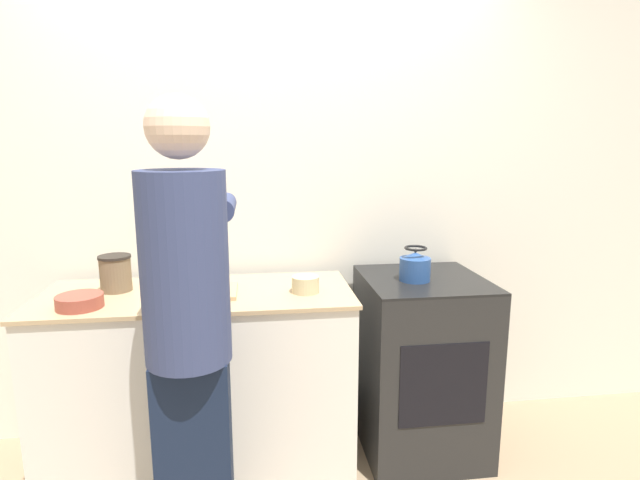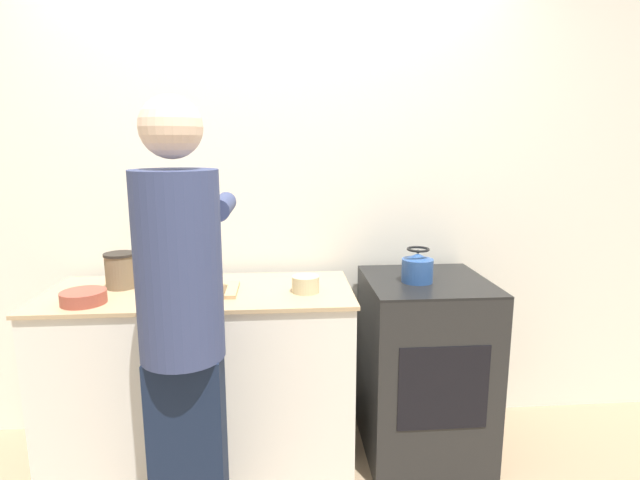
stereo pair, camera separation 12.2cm
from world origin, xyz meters
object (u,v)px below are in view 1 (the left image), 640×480
(cutting_board, at_px, (194,292))
(bowl_prep, at_px, (305,284))
(person, at_px, (188,320))
(kettle, at_px, (415,266))
(knife, at_px, (196,290))
(oven, at_px, (421,364))
(canister_jar, at_px, (116,273))

(cutting_board, height_order, bowl_prep, bowl_prep)
(person, xyz_separation_m, kettle, (1.02, 0.53, 0.03))
(cutting_board, bearing_deg, knife, -35.84)
(cutting_board, distance_m, knife, 0.02)
(knife, bearing_deg, person, -110.74)
(oven, height_order, person, person)
(person, bearing_deg, kettle, 27.66)
(person, height_order, kettle, person)
(kettle, height_order, canister_jar, kettle)
(cutting_board, relative_size, kettle, 2.33)
(knife, bearing_deg, kettle, -22.75)
(bowl_prep, xyz_separation_m, canister_jar, (-0.88, 0.15, 0.05))
(knife, bearing_deg, bowl_prep, -27.51)
(oven, bearing_deg, canister_jar, 177.73)
(knife, xyz_separation_m, kettle, (1.05, 0.02, 0.07))
(oven, relative_size, canister_jar, 5.41)
(oven, height_order, bowl_prep, bowl_prep)
(oven, relative_size, kettle, 5.48)
(cutting_board, bearing_deg, bowl_prep, -4.13)
(canister_jar, bearing_deg, cutting_board, -16.67)
(cutting_board, distance_m, canister_jar, 0.39)
(kettle, xyz_separation_m, canister_jar, (-1.42, 0.09, -0.01))
(person, xyz_separation_m, cutting_board, (-0.04, 0.52, -0.05))
(knife, bearing_deg, canister_jar, 138.80)
(canister_jar, bearing_deg, oven, -2.27)
(person, xyz_separation_m, bowl_prep, (0.47, 0.48, -0.02))
(oven, relative_size, bowl_prep, 7.21)
(oven, xyz_separation_m, cutting_board, (-1.12, -0.05, 0.45))
(oven, height_order, canister_jar, canister_jar)
(person, height_order, canister_jar, person)
(cutting_board, xyz_separation_m, canister_jar, (-0.37, 0.11, 0.08))
(canister_jar, bearing_deg, knife, -17.19)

